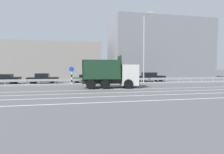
{
  "coord_description": "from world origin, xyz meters",
  "views": [
    {
      "loc": [
        -5.3,
        -20.94,
        2.3
      ],
      "look_at": [
        -0.97,
        0.88,
        1.13
      ],
      "focal_mm": 28.0,
      "sensor_mm": 36.0,
      "label": 1
    }
  ],
  "objects_px": {
    "dump_truck": "(117,76)",
    "median_road_sign": "(72,75)",
    "parked_car_5": "(116,78)",
    "parked_car_6": "(150,77)",
    "parked_car_4": "(86,78)",
    "street_lamp_1": "(144,46)",
    "parked_car_2": "(4,79)",
    "parked_car_3": "(43,78)"
  },
  "relations": [
    {
      "from": "median_road_sign",
      "to": "parked_car_3",
      "type": "bearing_deg",
      "value": 143.51
    },
    {
      "from": "median_road_sign",
      "to": "parked_car_6",
      "type": "bearing_deg",
      "value": 15.13
    },
    {
      "from": "parked_car_5",
      "to": "parked_car_6",
      "type": "height_order",
      "value": "parked_car_6"
    },
    {
      "from": "parked_car_5",
      "to": "parked_car_2",
      "type": "bearing_deg",
      "value": -94.28
    },
    {
      "from": "parked_car_4",
      "to": "parked_car_6",
      "type": "height_order",
      "value": "parked_car_6"
    },
    {
      "from": "parked_car_2",
      "to": "parked_car_5",
      "type": "distance_m",
      "value": 16.09
    },
    {
      "from": "parked_car_4",
      "to": "parked_car_5",
      "type": "distance_m",
      "value": 4.69
    },
    {
      "from": "parked_car_3",
      "to": "parked_car_5",
      "type": "bearing_deg",
      "value": 87.37
    },
    {
      "from": "dump_truck",
      "to": "parked_car_5",
      "type": "height_order",
      "value": "dump_truck"
    },
    {
      "from": "parked_car_6",
      "to": "parked_car_4",
      "type": "bearing_deg",
      "value": -90.78
    },
    {
      "from": "street_lamp_1",
      "to": "parked_car_6",
      "type": "bearing_deg",
      "value": 56.22
    },
    {
      "from": "parked_car_4",
      "to": "parked_car_6",
      "type": "xyz_separation_m",
      "value": [
        10.6,
        0.4,
        0.1
      ]
    },
    {
      "from": "parked_car_4",
      "to": "parked_car_5",
      "type": "height_order",
      "value": "parked_car_5"
    },
    {
      "from": "parked_car_3",
      "to": "dump_truck",
      "type": "bearing_deg",
      "value": 50.76
    },
    {
      "from": "dump_truck",
      "to": "parked_car_2",
      "type": "height_order",
      "value": "dump_truck"
    },
    {
      "from": "median_road_sign",
      "to": "street_lamp_1",
      "type": "relative_size",
      "value": 0.26
    },
    {
      "from": "median_road_sign",
      "to": "parked_car_2",
      "type": "relative_size",
      "value": 0.6
    },
    {
      "from": "parked_car_4",
      "to": "parked_car_6",
      "type": "bearing_deg",
      "value": 93.69
    },
    {
      "from": "dump_truck",
      "to": "parked_car_4",
      "type": "relative_size",
      "value": 1.55
    },
    {
      "from": "parked_car_4",
      "to": "parked_car_5",
      "type": "xyz_separation_m",
      "value": [
        4.69,
        -0.11,
        0.07
      ]
    },
    {
      "from": "parked_car_3",
      "to": "street_lamp_1",
      "type": "bearing_deg",
      "value": 75.55
    },
    {
      "from": "dump_truck",
      "to": "parked_car_5",
      "type": "bearing_deg",
      "value": 172.97
    },
    {
      "from": "parked_car_2",
      "to": "parked_car_6",
      "type": "distance_m",
      "value": 22.0
    },
    {
      "from": "dump_truck",
      "to": "median_road_sign",
      "type": "bearing_deg",
      "value": -124.37
    },
    {
      "from": "dump_truck",
      "to": "parked_car_4",
      "type": "bearing_deg",
      "value": -151.32
    },
    {
      "from": "street_lamp_1",
      "to": "parked_car_4",
      "type": "xyz_separation_m",
      "value": [
        -8.19,
        3.2,
        -4.7
      ]
    },
    {
      "from": "parked_car_6",
      "to": "parked_car_3",
      "type": "bearing_deg",
      "value": -91.89
    },
    {
      "from": "parked_car_4",
      "to": "parked_car_2",
      "type": "bearing_deg",
      "value": -89.51
    },
    {
      "from": "street_lamp_1",
      "to": "median_road_sign",
      "type": "bearing_deg",
      "value": 178.9
    },
    {
      "from": "parked_car_2",
      "to": "parked_car_6",
      "type": "xyz_separation_m",
      "value": [
        22.0,
        0.19,
        0.04
      ]
    },
    {
      "from": "parked_car_3",
      "to": "parked_car_6",
      "type": "bearing_deg",
      "value": 89.51
    },
    {
      "from": "dump_truck",
      "to": "parked_car_6",
      "type": "distance_m",
      "value": 10.58
    },
    {
      "from": "parked_car_3",
      "to": "parked_car_5",
      "type": "relative_size",
      "value": 1.05
    },
    {
      "from": "median_road_sign",
      "to": "street_lamp_1",
      "type": "height_order",
      "value": "street_lamp_1"
    },
    {
      "from": "parked_car_6",
      "to": "street_lamp_1",
      "type": "bearing_deg",
      "value": -36.73
    },
    {
      "from": "median_road_sign",
      "to": "parked_car_2",
      "type": "distance_m",
      "value": 9.95
    },
    {
      "from": "parked_car_6",
      "to": "parked_car_5",
      "type": "bearing_deg",
      "value": -87.99
    },
    {
      "from": "parked_car_2",
      "to": "parked_car_4",
      "type": "distance_m",
      "value": 11.4
    },
    {
      "from": "street_lamp_1",
      "to": "parked_car_2",
      "type": "height_order",
      "value": "street_lamp_1"
    },
    {
      "from": "parked_car_6",
      "to": "dump_truck",
      "type": "bearing_deg",
      "value": -46.84
    },
    {
      "from": "parked_car_5",
      "to": "parked_car_6",
      "type": "xyz_separation_m",
      "value": [
        5.91,
        0.51,
        0.03
      ]
    },
    {
      "from": "median_road_sign",
      "to": "parked_car_4",
      "type": "distance_m",
      "value": 3.67
    }
  ]
}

